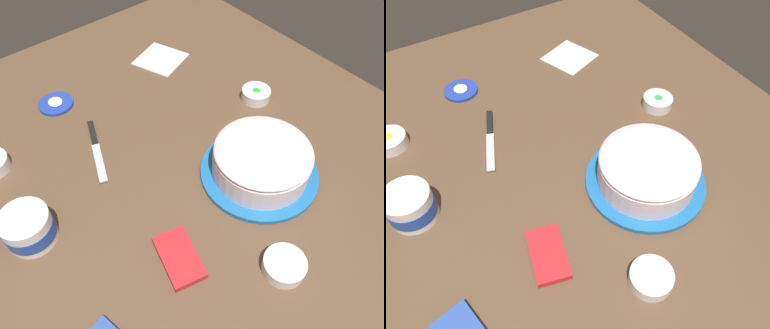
% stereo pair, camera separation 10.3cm
% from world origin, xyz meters
% --- Properties ---
extents(ground_plane, '(1.54, 1.54, 0.00)m').
position_xyz_m(ground_plane, '(0.00, 0.00, 0.00)').
color(ground_plane, brown).
extents(frosted_cake, '(0.32, 0.32, 0.11)m').
position_xyz_m(frosted_cake, '(-0.18, -0.21, 0.05)').
color(frosted_cake, '#1E6BB2').
rests_on(frosted_cake, ground_plane).
extents(frosting_tub, '(0.12, 0.12, 0.09)m').
position_xyz_m(frosting_tub, '(0.03, 0.34, 0.05)').
color(frosting_tub, white).
rests_on(frosting_tub, ground_plane).
extents(frosting_tub_lid, '(0.11, 0.11, 0.02)m').
position_xyz_m(frosting_tub_lid, '(0.42, 0.08, 0.01)').
color(frosting_tub_lid, '#233DAD').
rests_on(frosting_tub_lid, ground_plane).
extents(spreading_knife, '(0.23, 0.11, 0.01)m').
position_xyz_m(spreading_knife, '(0.19, 0.08, 0.01)').
color(spreading_knife, silver).
rests_on(spreading_knife, ground_plane).
extents(sprinkle_bowl_green, '(0.09, 0.09, 0.04)m').
position_xyz_m(sprinkle_bowl_green, '(0.04, -0.42, 0.02)').
color(sprinkle_bowl_green, white).
rests_on(sprinkle_bowl_green, ground_plane).
extents(sprinkle_bowl_rainbow, '(0.10, 0.10, 0.03)m').
position_xyz_m(sprinkle_bowl_rainbow, '(-0.41, -0.05, 0.02)').
color(sprinkle_bowl_rainbow, white).
rests_on(sprinkle_bowl_rainbow, ground_plane).
extents(sprinkle_bowl_yellow, '(0.10, 0.10, 0.04)m').
position_xyz_m(sprinkle_bowl_yellow, '(0.30, 0.34, 0.02)').
color(sprinkle_bowl_yellow, white).
rests_on(sprinkle_bowl_yellow, ground_plane).
extents(candy_box_lower, '(0.15, 0.11, 0.02)m').
position_xyz_m(candy_box_lower, '(-0.24, 0.11, 0.01)').
color(candy_box_lower, red).
rests_on(candy_box_lower, ground_plane).
extents(paper_napkin, '(0.19, 0.19, 0.01)m').
position_xyz_m(paper_napkin, '(0.40, -0.32, 0.00)').
color(paper_napkin, white).
rests_on(paper_napkin, ground_plane).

